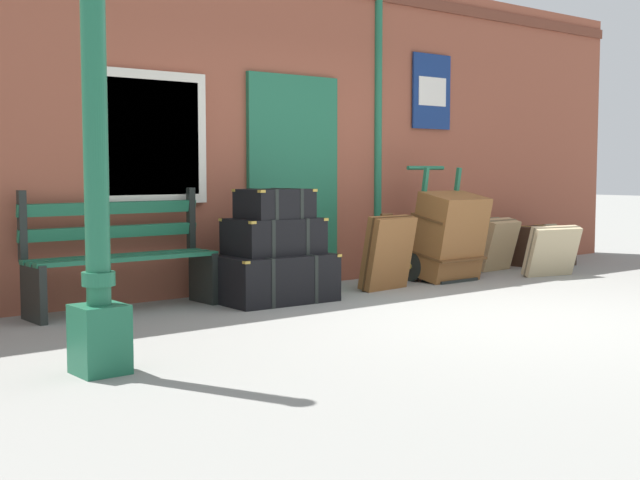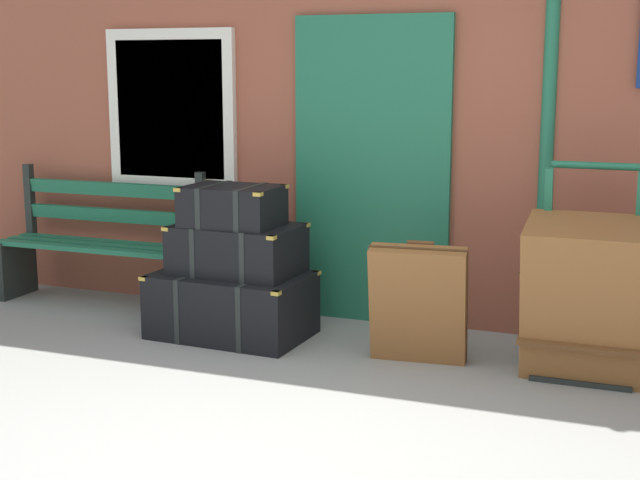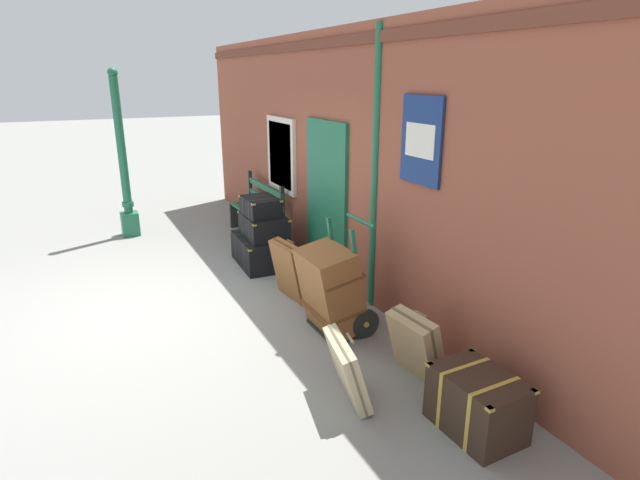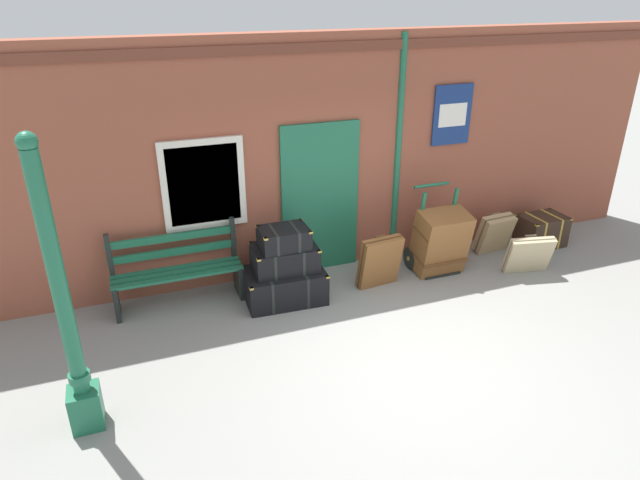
{
  "view_description": "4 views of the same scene",
  "coord_description": "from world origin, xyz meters",
  "px_view_note": "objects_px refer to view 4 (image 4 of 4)",
  "views": [
    {
      "loc": [
        -5.37,
        -4.32,
        1.17
      ],
      "look_at": [
        -0.33,
        1.8,
        0.52
      ],
      "focal_mm": 48.04,
      "sensor_mm": 36.0,
      "label": 1
    },
    {
      "loc": [
        1.73,
        -3.45,
        1.76
      ],
      "look_at": [
        -0.32,
        1.89,
        0.66
      ],
      "focal_mm": 50.77,
      "sensor_mm": 36.0,
      "label": 2
    },
    {
      "loc": [
        5.81,
        -0.63,
        2.64
      ],
      "look_at": [
        0.73,
        1.9,
        0.82
      ],
      "focal_mm": 28.79,
      "sensor_mm": 36.0,
      "label": 3
    },
    {
      "loc": [
        -2.66,
        -4.29,
        3.75
      ],
      "look_at": [
        -0.35,
        1.91,
        0.69
      ],
      "focal_mm": 31.45,
      "sensor_mm": 36.0,
      "label": 4
    }
  ],
  "objects_px": {
    "steamer_trunk_middle": "(285,258)",
    "suitcase_slate": "(494,233)",
    "platform_bench": "(177,271)",
    "suitcase_oxblood": "(380,262)",
    "lamp_post": "(69,331)",
    "porters_trolley": "(433,250)",
    "steamer_trunk_base": "(285,285)",
    "suitcase_tan": "(529,255)",
    "corner_trunk": "(541,231)",
    "steamer_trunk_top": "(284,238)",
    "large_brown_trunk": "(440,242)"
  },
  "relations": [
    {
      "from": "porters_trolley",
      "to": "suitcase_tan",
      "type": "relative_size",
      "value": 1.79
    },
    {
      "from": "porters_trolley",
      "to": "suitcase_slate",
      "type": "height_order",
      "value": "porters_trolley"
    },
    {
      "from": "platform_bench",
      "to": "steamer_trunk_top",
      "type": "bearing_deg",
      "value": -17.34
    },
    {
      "from": "steamer_trunk_base",
      "to": "suitcase_oxblood",
      "type": "bearing_deg",
      "value": -4.34
    },
    {
      "from": "steamer_trunk_middle",
      "to": "steamer_trunk_top",
      "type": "height_order",
      "value": "steamer_trunk_top"
    },
    {
      "from": "porters_trolley",
      "to": "suitcase_slate",
      "type": "relative_size",
      "value": 1.95
    },
    {
      "from": "lamp_post",
      "to": "steamer_trunk_middle",
      "type": "distance_m",
      "value": 2.9
    },
    {
      "from": "large_brown_trunk",
      "to": "corner_trunk",
      "type": "distance_m",
      "value": 2.0
    },
    {
      "from": "steamer_trunk_base",
      "to": "corner_trunk",
      "type": "distance_m",
      "value": 4.23
    },
    {
      "from": "steamer_trunk_base",
      "to": "suitcase_tan",
      "type": "xyz_separation_m",
      "value": [
        3.42,
        -0.48,
        0.07
      ]
    },
    {
      "from": "platform_bench",
      "to": "porters_trolley",
      "type": "height_order",
      "value": "porters_trolley"
    },
    {
      "from": "platform_bench",
      "to": "suitcase_oxblood",
      "type": "height_order",
      "value": "platform_bench"
    },
    {
      "from": "platform_bench",
      "to": "porters_trolley",
      "type": "xyz_separation_m",
      "value": [
        3.53,
        -0.28,
        -0.17
      ]
    },
    {
      "from": "suitcase_slate",
      "to": "suitcase_tan",
      "type": "distance_m",
      "value": 0.74
    },
    {
      "from": "suitcase_tan",
      "to": "steamer_trunk_middle",
      "type": "bearing_deg",
      "value": 171.15
    },
    {
      "from": "suitcase_tan",
      "to": "platform_bench",
      "type": "bearing_deg",
      "value": 169.17
    },
    {
      "from": "platform_bench",
      "to": "steamer_trunk_base",
      "type": "xyz_separation_m",
      "value": [
        1.28,
        -0.42,
        -0.23
      ]
    },
    {
      "from": "lamp_post",
      "to": "porters_trolley",
      "type": "distance_m",
      "value": 4.97
    },
    {
      "from": "lamp_post",
      "to": "suitcase_tan",
      "type": "bearing_deg",
      "value": 10.21
    },
    {
      "from": "steamer_trunk_middle",
      "to": "porters_trolley",
      "type": "height_order",
      "value": "porters_trolley"
    },
    {
      "from": "suitcase_slate",
      "to": "steamer_trunk_base",
      "type": "bearing_deg",
      "value": -175.67
    },
    {
      "from": "platform_bench",
      "to": "suitcase_tan",
      "type": "bearing_deg",
      "value": -10.83
    },
    {
      "from": "lamp_post",
      "to": "suitcase_oxblood",
      "type": "xyz_separation_m",
      "value": [
        3.67,
        1.43,
        -0.67
      ]
    },
    {
      "from": "lamp_post",
      "to": "large_brown_trunk",
      "type": "xyz_separation_m",
      "value": [
        4.62,
        1.49,
        -0.56
      ]
    },
    {
      "from": "platform_bench",
      "to": "suitcase_slate",
      "type": "height_order",
      "value": "platform_bench"
    },
    {
      "from": "steamer_trunk_top",
      "to": "suitcase_oxblood",
      "type": "distance_m",
      "value": 1.38
    },
    {
      "from": "large_brown_trunk",
      "to": "suitcase_tan",
      "type": "height_order",
      "value": "large_brown_trunk"
    },
    {
      "from": "suitcase_tan",
      "to": "suitcase_slate",
      "type": "bearing_deg",
      "value": 92.87
    },
    {
      "from": "steamer_trunk_middle",
      "to": "suitcase_oxblood",
      "type": "xyz_separation_m",
      "value": [
        1.27,
        -0.14,
        -0.22
      ]
    },
    {
      "from": "steamer_trunk_base",
      "to": "steamer_trunk_top",
      "type": "distance_m",
      "value": 0.66
    },
    {
      "from": "suitcase_slate",
      "to": "corner_trunk",
      "type": "height_order",
      "value": "suitcase_slate"
    },
    {
      "from": "suitcase_tan",
      "to": "corner_trunk",
      "type": "distance_m",
      "value": 1.06
    },
    {
      "from": "steamer_trunk_top",
      "to": "suitcase_slate",
      "type": "height_order",
      "value": "steamer_trunk_top"
    },
    {
      "from": "lamp_post",
      "to": "steamer_trunk_base",
      "type": "relative_size",
      "value": 2.66
    },
    {
      "from": "steamer_trunk_middle",
      "to": "suitcase_slate",
      "type": "bearing_deg",
      "value": 3.57
    },
    {
      "from": "suitcase_slate",
      "to": "platform_bench",
      "type": "bearing_deg",
      "value": 178.03
    },
    {
      "from": "steamer_trunk_top",
      "to": "corner_trunk",
      "type": "height_order",
      "value": "steamer_trunk_top"
    },
    {
      "from": "porters_trolley",
      "to": "suitcase_slate",
      "type": "bearing_deg",
      "value": 5.82
    },
    {
      "from": "suitcase_slate",
      "to": "lamp_post",
      "type": "bearing_deg",
      "value": -162.8
    },
    {
      "from": "steamer_trunk_middle",
      "to": "suitcase_slate",
      "type": "distance_m",
      "value": 3.37
    },
    {
      "from": "lamp_post",
      "to": "porters_trolley",
      "type": "relative_size",
      "value": 2.28
    },
    {
      "from": "corner_trunk",
      "to": "steamer_trunk_middle",
      "type": "bearing_deg",
      "value": -177.79
    },
    {
      "from": "suitcase_oxblood",
      "to": "large_brown_trunk",
      "type": "bearing_deg",
      "value": 4.07
    },
    {
      "from": "steamer_trunk_base",
      "to": "corner_trunk",
      "type": "height_order",
      "value": "corner_trunk"
    },
    {
      "from": "lamp_post",
      "to": "platform_bench",
      "type": "distance_m",
      "value": 2.31
    },
    {
      "from": "steamer_trunk_middle",
      "to": "suitcase_tan",
      "type": "bearing_deg",
      "value": -8.85
    },
    {
      "from": "steamer_trunk_top",
      "to": "platform_bench",
      "type": "bearing_deg",
      "value": 162.66
    },
    {
      "from": "suitcase_oxblood",
      "to": "suitcase_slate",
      "type": "xyz_separation_m",
      "value": [
        2.08,
        0.35,
        -0.06
      ]
    },
    {
      "from": "porters_trolley",
      "to": "platform_bench",
      "type": "bearing_deg",
      "value": 175.54
    },
    {
      "from": "large_brown_trunk",
      "to": "steamer_trunk_top",
      "type": "bearing_deg",
      "value": 178.89
    }
  ]
}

